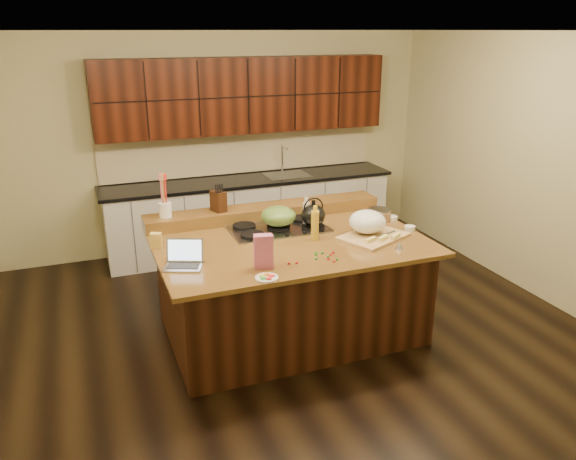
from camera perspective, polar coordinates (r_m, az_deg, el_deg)
name	(u,v)px	position (r m, az deg, el deg)	size (l,w,h in m)	color
room	(290,194)	(4.92, 0.21, 3.66)	(5.52, 5.02, 2.72)	black
island	(290,286)	(5.23, 0.20, -5.70)	(2.40, 1.60, 0.92)	black
back_ledge	(265,212)	(5.66, -2.36, 1.89)	(2.40, 0.30, 0.12)	black
cooktop	(279,228)	(5.31, -0.97, 0.20)	(0.92, 0.52, 0.05)	gray
back_counter	(249,174)	(7.14, -4.02, 5.68)	(3.70, 0.66, 2.40)	silver
kettle	(313,215)	(5.26, 2.58, 1.50)	(0.23, 0.23, 0.21)	black
green_bowl	(278,216)	(5.27, -0.97, 1.43)	(0.33, 0.33, 0.18)	#4D6E2C
laptop	(184,259)	(4.58, -10.52, -2.92)	(0.36, 0.33, 0.21)	#B7B7BC
oil_bottle	(315,226)	(5.02, 2.75, 0.45)	(0.07, 0.07, 0.27)	gold
vinegar_bottle	(306,215)	(5.33, 1.85, 1.51)	(0.06, 0.06, 0.25)	silver
wooden_tray	(369,225)	(5.18, 8.20, 0.51)	(0.71, 0.63, 0.24)	tan
ramekin_a	(410,228)	(5.41, 12.27, 0.19)	(0.10, 0.10, 0.04)	white
ramekin_b	(392,218)	(5.66, 10.56, 1.18)	(0.10, 0.10, 0.04)	white
ramekin_c	(374,211)	(5.87, 8.75, 1.95)	(0.10, 0.10, 0.04)	white
strainer_bowl	(379,215)	(5.65, 9.22, 1.48)	(0.24, 0.24, 0.09)	#996B3F
kitchen_timer	(399,245)	(4.93, 11.25, -1.53)	(0.08, 0.08, 0.07)	silver
pink_bag	(263,252)	(4.43, -2.52, -2.20)	(0.15, 0.08, 0.28)	#C35B83
candy_plate	(267,278)	(4.29, -2.18, -4.87)	(0.18, 0.18, 0.01)	white
package_box	(156,240)	(5.00, -13.26, -1.02)	(0.09, 0.07, 0.13)	gold
utensil_crock	(165,210)	(5.40, -12.36, 2.01)	(0.12, 0.12, 0.14)	white
knife_block	(218,201)	(5.48, -7.08, 2.91)	(0.10, 0.16, 0.20)	black
gumdrop_0	(328,259)	(4.63, 4.12, -2.94)	(0.02, 0.02, 0.02)	red
gumdrop_1	(316,253)	(4.75, 2.83, -2.34)	(0.02, 0.02, 0.02)	#198C26
gumdrop_2	(333,252)	(4.77, 4.61, -2.26)	(0.02, 0.02, 0.02)	red
gumdrop_3	(322,253)	(4.75, 3.51, -2.33)	(0.02, 0.02, 0.02)	#198C26
gumdrop_4	(289,263)	(4.54, 0.09, -3.40)	(0.02, 0.02, 0.02)	red
gumdrop_5	(316,259)	(4.63, 2.88, -2.92)	(0.02, 0.02, 0.02)	#198C26
gumdrop_6	(334,261)	(4.59, 4.69, -3.17)	(0.02, 0.02, 0.02)	red
gumdrop_7	(316,254)	(4.72, 2.84, -2.49)	(0.02, 0.02, 0.02)	#198C26
gumdrop_8	(297,263)	(4.55, 0.89, -3.35)	(0.02, 0.02, 0.02)	red
gumdrop_9	(337,259)	(4.63, 4.99, -2.99)	(0.02, 0.02, 0.02)	#198C26
gumdrop_10	(331,254)	(4.73, 4.39, -2.47)	(0.02, 0.02, 0.02)	red
gumdrop_11	(328,257)	(4.68, 4.07, -2.71)	(0.02, 0.02, 0.02)	#198C26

